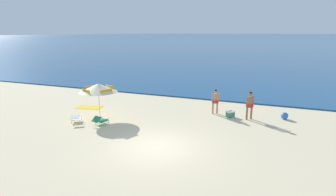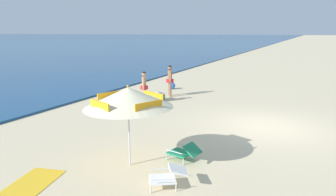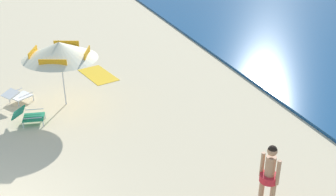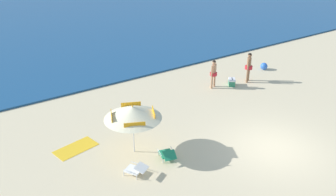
% 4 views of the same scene
% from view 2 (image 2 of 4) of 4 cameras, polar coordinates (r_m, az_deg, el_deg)
% --- Properties ---
extents(ground_plane, '(800.00, 800.00, 0.00)m').
position_cam_2_polar(ground_plane, '(12.38, 17.87, -5.08)').
color(ground_plane, beige).
extents(beach_umbrella_striped_main, '(3.06, 3.06, 2.19)m').
position_cam_2_polar(beach_umbrella_striped_main, '(8.05, -7.35, 0.10)').
color(beach_umbrella_striped_main, silver).
rests_on(beach_umbrella_striped_main, ground).
extents(lounge_chair_under_umbrella, '(0.71, 0.99, 0.53)m').
position_cam_2_polar(lounge_chair_under_umbrella, '(8.73, 3.01, -9.85)').
color(lounge_chair_under_umbrella, '#1E7F56').
rests_on(lounge_chair_under_umbrella, ground).
extents(lounge_chair_beside_umbrella, '(0.90, 1.00, 0.50)m').
position_cam_2_polar(lounge_chair_beside_umbrella, '(7.36, -0.03, -14.12)').
color(lounge_chair_beside_umbrella, white).
rests_on(lounge_chair_beside_umbrella, ground).
extents(person_standing_near_shore, '(0.44, 0.42, 1.73)m').
position_cam_2_polar(person_standing_near_shore, '(17.20, 0.35, 3.63)').
color(person_standing_near_shore, '#8C6042').
rests_on(person_standing_near_shore, ground).
extents(person_standing_beside, '(0.45, 0.40, 1.61)m').
position_cam_2_polar(person_standing_beside, '(15.48, -4.43, 2.39)').
color(person_standing_beside, tan).
rests_on(person_standing_beside, ground).
extents(cooler_box, '(0.57, 0.61, 0.43)m').
position_cam_2_polar(cooler_box, '(16.36, -1.47, 0.34)').
color(cooler_box, '#2D7F5B').
rests_on(cooler_box, ground).
extents(beach_ball, '(0.43, 0.43, 0.43)m').
position_cam_2_polar(beach_ball, '(19.49, 0.72, 2.29)').
color(beach_ball, blue).
rests_on(beach_ball, ground).
extents(beach_towel, '(1.96, 1.28, 0.01)m').
position_cam_2_polar(beach_towel, '(8.19, -24.27, -14.50)').
color(beach_towel, gold).
rests_on(beach_towel, ground).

